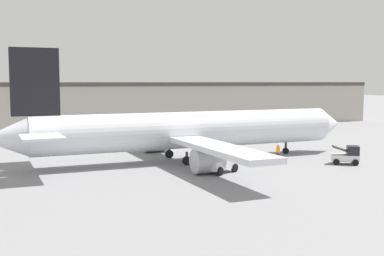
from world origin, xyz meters
The scene contains 6 objects.
ground_plane centered at (0.00, 0.00, 0.00)m, with size 400.00×400.00×0.00m, color gray.
terminal_building centered at (7.57, 41.68, 4.16)m, with size 92.11×14.38×8.31m.
airplane centered at (-0.98, -0.03, 3.24)m, with size 40.72×35.36×11.55m.
ground_crew_worker centered at (8.44, -3.65, 0.96)m, with size 0.40×0.40×1.81m.
baggage_tug centered at (0.05, -7.29, 1.12)m, with size 3.75×3.27×2.44m.
belt_loader_truck centered at (13.87, -8.10, 0.91)m, with size 3.07×2.87×1.90m.
Camera 1 is at (-19.00, -47.31, 8.41)m, focal length 45.00 mm.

